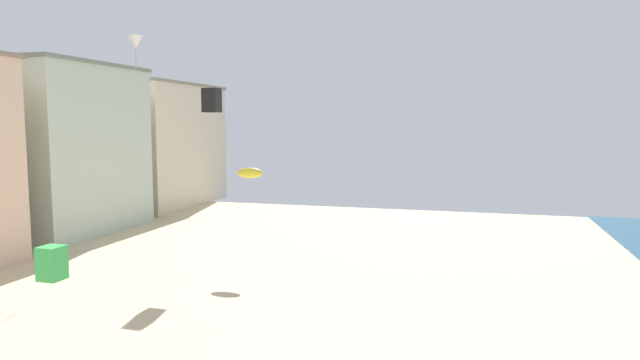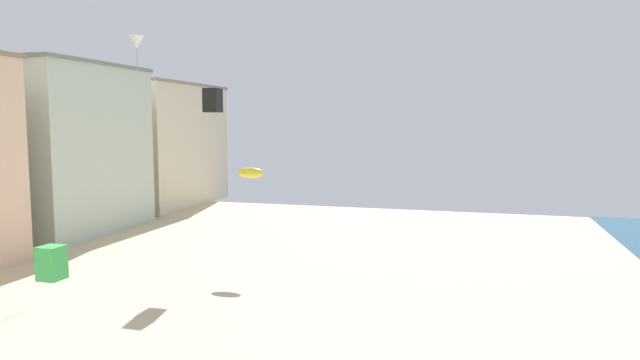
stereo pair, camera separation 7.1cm
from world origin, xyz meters
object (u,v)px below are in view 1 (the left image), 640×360
at_px(kite_yellow_parafoil, 250,173).
at_px(kite_white_delta, 135,42).
at_px(kite_black_box_2, 212,100).
at_px(kite_green_box_2, 52,263).

xyz_separation_m(kite_yellow_parafoil, kite_white_delta, (-10.07, 2.79, 9.12)).
relative_size(kite_black_box_2, kite_green_box_2, 1.70).
distance_m(kite_yellow_parafoil, kite_white_delta, 13.86).
height_order(kite_black_box_2, kite_yellow_parafoil, kite_black_box_2).
relative_size(kite_black_box_2, kite_white_delta, 0.63).
distance_m(kite_black_box_2, kite_white_delta, 8.35).
bearing_deg(kite_green_box_2, kite_black_box_2, 105.26).
height_order(kite_black_box_2, kite_green_box_2, kite_black_box_2).
distance_m(kite_yellow_parafoil, kite_green_box_2, 21.00).
xyz_separation_m(kite_yellow_parafoil, kite_green_box_2, (2.81, -20.80, -0.66)).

